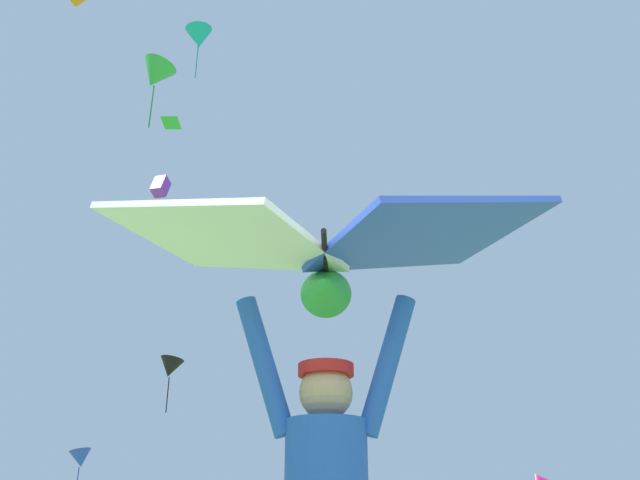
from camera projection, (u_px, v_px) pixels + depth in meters
name	position (u px, v px, depth m)	size (l,w,h in m)	color
held_stunt_kite	(325.00, 248.00, 2.95)	(2.05, 1.12, 0.42)	black
distant_kite_green_low_left	(171.00, 122.00, 17.25)	(0.65, 0.64, 0.20)	green
distant_kite_purple_high_right	(161.00, 186.00, 37.89)	(1.04, 1.27, 1.37)	purple
distant_kite_blue_mid_right	(80.00, 458.00, 33.69)	(1.42, 1.27, 2.57)	blue
distant_kite_green_overhead_distant	(155.00, 75.00, 22.95)	(1.54, 1.39, 2.87)	green
distant_kite_teal_mid_left	(199.00, 38.00, 26.87)	(1.29, 1.34, 2.57)	#19B2AD
distant_kite_black_low_right	(170.00, 368.00, 32.81)	(1.54, 1.45, 2.81)	black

